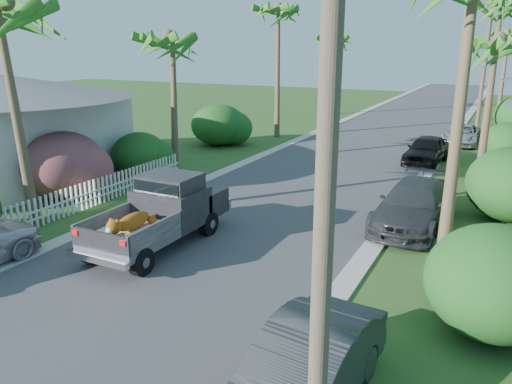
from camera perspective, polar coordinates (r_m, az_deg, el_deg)
The scene contains 27 objects.
ground at distance 11.99m, azimuth -16.21°, elevation -13.06°, with size 120.00×120.00×0.00m, color #27511E.
road at distance 33.76m, azimuth 13.93°, elevation 6.14°, with size 8.00×100.00×0.02m, color #38383A.
curb_left at distance 34.96m, azimuth 7.03°, elevation 6.87°, with size 0.60×100.00×0.06m, color #A5A39E.
curb_right at distance 33.08m, azimuth 21.20°, elevation 5.34°, with size 0.60×100.00×0.06m, color #A5A39E.
pickup_truck at distance 15.25m, azimuth -10.31°, elevation -2.03°, with size 1.98×5.12×2.06m.
parked_car_rn at distance 8.58m, azimuth 5.43°, elevation -19.93°, with size 1.48×4.24×1.40m, color #2B2E30.
parked_car_rm at distance 17.18m, azimuth 17.60°, elevation -1.45°, with size 2.03×4.99×1.45m, color #303335.
parked_car_rf at distance 26.56m, azimuth 18.89°, elevation 4.54°, with size 1.65×4.10×1.40m, color black.
parked_car_rd at distance 32.57m, azimuth 22.45°, elevation 6.05°, with size 1.95×4.22×1.17m, color #A9ACB0.
palm_l_a at distance 17.20m, azimuth -27.10°, elevation 18.62°, with size 4.40×4.40×8.20m.
palm_l_b at distance 24.08m, azimuth -9.70°, elevation 17.12°, with size 4.40×4.40×7.40m.
palm_l_c at distance 32.42m, azimuth 2.58°, elevation 20.22°, with size 4.40×4.40×9.20m.
palm_l_d at distance 43.71m, azimuth 8.77°, elevation 17.15°, with size 4.40×4.40×7.70m.
palm_r_b at distance 22.44m, azimuth 25.82°, elevation 15.34°, with size 4.40×4.40×7.20m.
palm_r_c at distance 33.53m, azimuth 26.30°, elevation 18.85°, with size 4.40×4.40×9.40m.
palm_r_d at distance 47.44m, azimuth 26.95°, elevation 15.92°, with size 4.40×4.40×8.00m.
shrub_l_b at distance 20.79m, azimuth -21.14°, elevation 2.90°, with size 3.00×3.30×2.60m, color #BC1A60.
shrub_l_c at distance 23.38m, azimuth -13.19°, elevation 4.23°, with size 2.40×2.64×2.00m, color #15491E.
shrub_l_d at distance 30.09m, azimuth -4.28°, elevation 7.66°, with size 3.20×3.52×2.40m, color #15491E.
shrub_r_a at distance 11.40m, azimuth 25.65°, elevation -9.22°, with size 2.80×3.08×2.30m, color #15491E.
shrub_r_b at distance 18.97m, azimuth 27.23°, elevation 0.80°, with size 3.00×3.30×2.50m, color #15491E.
shrub_r_c at distance 27.83m, azimuth 26.79°, elevation 4.91°, with size 2.60×2.86×2.10m, color #15491E.
picket_fence at distance 19.37m, azimuth -18.39°, elevation -0.21°, with size 0.10×11.00×1.00m, color white.
utility_pole_a at distance 5.84m, azimuth 8.12°, elevation 4.68°, with size 1.60×0.26×9.00m.
utility_pole_b at distance 20.54m, azimuth 22.31°, elevation 11.98°, with size 1.60×0.26×9.00m.
utility_pole_c at distance 35.49m, azimuth 24.68°, elevation 13.11°, with size 1.60×0.26×9.00m.
utility_pole_d at distance 50.47m, azimuth 25.65°, elevation 13.57°, with size 1.60×0.26×9.00m.
Camera 1 is at (7.44, -7.42, 5.78)m, focal length 35.00 mm.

